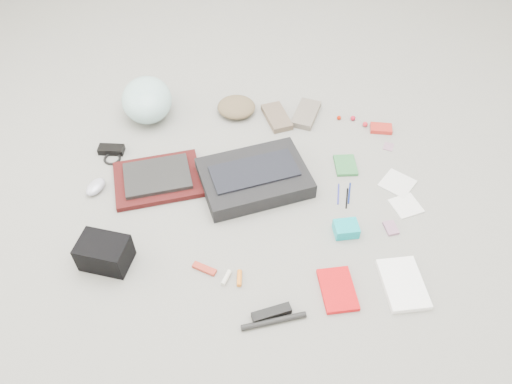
# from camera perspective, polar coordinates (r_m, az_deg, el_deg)

# --- Properties ---
(ground_plane) EXTENTS (4.00, 4.00, 0.00)m
(ground_plane) POSITION_cam_1_polar(r_m,az_deg,el_deg) (2.26, 0.00, -0.84)
(ground_plane) COLOR gray
(messenger_bag) EXTENTS (0.57, 0.50, 0.08)m
(messenger_bag) POSITION_cam_1_polar(r_m,az_deg,el_deg) (2.29, -0.20, 1.63)
(messenger_bag) COLOR black
(messenger_bag) RESTS_ON ground_plane
(bag_flap) EXTENTS (0.43, 0.31, 0.01)m
(bag_flap) POSITION_cam_1_polar(r_m,az_deg,el_deg) (2.26, -0.20, 2.41)
(bag_flap) COLOR black
(bag_flap) RESTS_ON messenger_bag
(laptop_sleeve) EXTENTS (0.47, 0.40, 0.03)m
(laptop_sleeve) POSITION_cam_1_polar(r_m,az_deg,el_deg) (2.37, -11.14, 1.43)
(laptop_sleeve) COLOR #400F0E
(laptop_sleeve) RESTS_ON ground_plane
(laptop) EXTENTS (0.35, 0.30, 0.02)m
(laptop) POSITION_cam_1_polar(r_m,az_deg,el_deg) (2.35, -11.22, 1.82)
(laptop) COLOR black
(laptop) RESTS_ON laptop_sleeve
(bike_helmet) EXTENTS (0.33, 0.38, 0.19)m
(bike_helmet) POSITION_cam_1_polar(r_m,az_deg,el_deg) (2.69, -12.36, 10.27)
(bike_helmet) COLOR #A2D2D2
(bike_helmet) RESTS_ON ground_plane
(beanie) EXTENTS (0.20, 0.19, 0.07)m
(beanie) POSITION_cam_1_polar(r_m,az_deg,el_deg) (2.68, -2.26, 9.68)
(beanie) COLOR brown
(beanie) RESTS_ON ground_plane
(mitten_left) EXTENTS (0.18, 0.24, 0.03)m
(mitten_left) POSITION_cam_1_polar(r_m,az_deg,el_deg) (2.65, 2.38, 8.56)
(mitten_left) COLOR brown
(mitten_left) RESTS_ON ground_plane
(mitten_right) EXTENTS (0.16, 0.24, 0.03)m
(mitten_right) POSITION_cam_1_polar(r_m,az_deg,el_deg) (2.68, 5.73, 8.88)
(mitten_right) COLOR #6E6559
(mitten_right) RESTS_ON ground_plane
(power_brick) EXTENTS (0.12, 0.06, 0.03)m
(power_brick) POSITION_cam_1_polar(r_m,az_deg,el_deg) (2.56, -16.20, 4.68)
(power_brick) COLOR black
(power_brick) RESTS_ON ground_plane
(cable_coil) EXTENTS (0.09, 0.09, 0.01)m
(cable_coil) POSITION_cam_1_polar(r_m,az_deg,el_deg) (2.53, -16.11, 3.69)
(cable_coil) COLOR black
(cable_coil) RESTS_ON ground_plane
(mouse) EXTENTS (0.10, 0.13, 0.04)m
(mouse) POSITION_cam_1_polar(r_m,az_deg,el_deg) (2.40, -17.86, 0.57)
(mouse) COLOR #ACACC1
(mouse) RESTS_ON ground_plane
(camera_bag) EXTENTS (0.21, 0.17, 0.13)m
(camera_bag) POSITION_cam_1_polar(r_m,az_deg,el_deg) (2.09, -16.92, -6.68)
(camera_bag) COLOR black
(camera_bag) RESTS_ON ground_plane
(multitool) EXTENTS (0.10, 0.06, 0.02)m
(multitool) POSITION_cam_1_polar(r_m,az_deg,el_deg) (2.04, -5.92, -8.71)
(multitool) COLOR #A12D1D
(multitool) RESTS_ON ground_plane
(toiletry_tube_white) EXTENTS (0.04, 0.07, 0.02)m
(toiletry_tube_white) POSITION_cam_1_polar(r_m,az_deg,el_deg) (2.01, -3.42, -9.74)
(toiletry_tube_white) COLOR silver
(toiletry_tube_white) RESTS_ON ground_plane
(toiletry_tube_orange) EXTENTS (0.02, 0.07, 0.02)m
(toiletry_tube_orange) POSITION_cam_1_polar(r_m,az_deg,el_deg) (2.00, -1.91, -9.81)
(toiletry_tube_orange) COLOR orange
(toiletry_tube_orange) RESTS_ON ground_plane
(u_lock) EXTENTS (0.15, 0.09, 0.03)m
(u_lock) POSITION_cam_1_polar(r_m,az_deg,el_deg) (1.92, 1.78, -13.67)
(u_lock) COLOR black
(u_lock) RESTS_ON ground_plane
(bike_pump) EXTENTS (0.24, 0.10, 0.02)m
(bike_pump) POSITION_cam_1_polar(r_m,az_deg,el_deg) (1.91, 2.04, -14.53)
(bike_pump) COLOR black
(bike_pump) RESTS_ON ground_plane
(book_red) EXTENTS (0.16, 0.21, 0.02)m
(book_red) POSITION_cam_1_polar(r_m,az_deg,el_deg) (2.00, 9.32, -10.96)
(book_red) COLOR red
(book_red) RESTS_ON ground_plane
(book_white) EXTENTS (0.20, 0.26, 0.02)m
(book_white) POSITION_cam_1_polar(r_m,az_deg,el_deg) (2.07, 16.46, -10.05)
(book_white) COLOR white
(book_white) RESTS_ON ground_plane
(notepad) EXTENTS (0.12, 0.14, 0.02)m
(notepad) POSITION_cam_1_polar(r_m,az_deg,el_deg) (2.43, 10.19, 3.02)
(notepad) COLOR #2C6D38
(notepad) RESTS_ON ground_plane
(pen_blue) EXTENTS (0.01, 0.12, 0.01)m
(pen_blue) POSITION_cam_1_polar(r_m,az_deg,el_deg) (2.31, 9.39, -0.22)
(pen_blue) COLOR #292C96
(pen_blue) RESTS_ON ground_plane
(pen_black) EXTENTS (0.02, 0.12, 0.01)m
(pen_black) POSITION_cam_1_polar(r_m,az_deg,el_deg) (2.30, 10.34, -0.70)
(pen_black) COLOR black
(pen_black) RESTS_ON ground_plane
(pen_navy) EXTENTS (0.02, 0.13, 0.01)m
(pen_navy) POSITION_cam_1_polar(r_m,az_deg,el_deg) (2.32, 10.62, -0.12)
(pen_navy) COLOR navy
(pen_navy) RESTS_ON ground_plane
(accordion_wallet) EXTENTS (0.12, 0.10, 0.05)m
(accordion_wallet) POSITION_cam_1_polar(r_m,az_deg,el_deg) (2.16, 10.25, -4.16)
(accordion_wallet) COLOR #0BAEBA
(accordion_wallet) RESTS_ON ground_plane
(card_deck) EXTENTS (0.07, 0.08, 0.01)m
(card_deck) POSITION_cam_1_polar(r_m,az_deg,el_deg) (2.22, 15.15, -3.99)
(card_deck) COLOR #A06E8F
(card_deck) RESTS_ON ground_plane
(napkin_top) EXTENTS (0.19, 0.19, 0.01)m
(napkin_top) POSITION_cam_1_polar(r_m,az_deg,el_deg) (2.41, 15.85, 0.95)
(napkin_top) COLOR silver
(napkin_top) RESTS_ON ground_plane
(napkin_bottom) EXTENTS (0.16, 0.16, 0.01)m
(napkin_bottom) POSITION_cam_1_polar(r_m,az_deg,el_deg) (2.33, 16.77, -1.52)
(napkin_bottom) COLOR silver
(napkin_bottom) RESTS_ON ground_plane
(lollipop_a) EXTENTS (0.03, 0.03, 0.02)m
(lollipop_a) POSITION_cam_1_polar(r_m,az_deg,el_deg) (2.68, 9.46, 8.38)
(lollipop_a) COLOR #AD1400
(lollipop_a) RESTS_ON ground_plane
(lollipop_b) EXTENTS (0.03, 0.03, 0.03)m
(lollipop_b) POSITION_cam_1_polar(r_m,az_deg,el_deg) (2.69, 11.02, 8.28)
(lollipop_b) COLOR #AE1228
(lollipop_b) RESTS_ON ground_plane
(lollipop_c) EXTENTS (0.03, 0.03, 0.03)m
(lollipop_c) POSITION_cam_1_polar(r_m,az_deg,el_deg) (2.67, 12.36, 7.57)
(lollipop_c) COLOR red
(lollipop_c) RESTS_ON ground_plane
(altoids_tin) EXTENTS (0.11, 0.07, 0.02)m
(altoids_tin) POSITION_cam_1_polar(r_m,az_deg,el_deg) (2.66, 14.10, 7.06)
(altoids_tin) COLOR red
(altoids_tin) RESTS_ON ground_plane
(stamp_sheet) EXTENTS (0.06, 0.07, 0.00)m
(stamp_sheet) POSITION_cam_1_polar(r_m,az_deg,el_deg) (2.58, 14.89, 5.04)
(stamp_sheet) COLOR #9F708D
(stamp_sheet) RESTS_ON ground_plane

